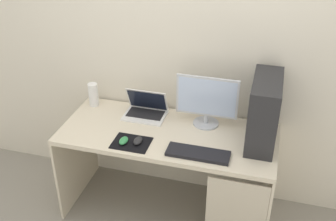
% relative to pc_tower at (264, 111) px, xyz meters
% --- Properties ---
extents(ground_plane, '(8.00, 8.00, 0.00)m').
position_rel_pc_tower_xyz_m(ground_plane, '(-0.65, -0.07, -0.98)').
color(ground_plane, gray).
extents(wall_back, '(4.00, 0.05, 2.60)m').
position_rel_pc_tower_xyz_m(wall_back, '(-0.64, 0.30, 0.33)').
color(wall_back, beige).
rests_on(wall_back, ground_plane).
extents(desk, '(1.55, 0.67, 0.74)m').
position_rel_pc_tower_xyz_m(desk, '(-0.63, -0.09, -0.38)').
color(desk, beige).
rests_on(desk, ground_plane).
extents(pc_tower, '(0.19, 0.47, 0.47)m').
position_rel_pc_tower_xyz_m(pc_tower, '(0.00, 0.00, 0.00)').
color(pc_tower, '#232326').
rests_on(pc_tower, desk).
extents(monitor, '(0.45, 0.19, 0.39)m').
position_rel_pc_tower_xyz_m(monitor, '(-0.41, 0.10, -0.04)').
color(monitor, '#B7BCC6').
rests_on(monitor, desk).
extents(laptop, '(0.32, 0.23, 0.21)m').
position_rel_pc_tower_xyz_m(laptop, '(-0.88, 0.11, -0.19)').
color(laptop, white).
rests_on(laptop, desk).
extents(speaker, '(0.08, 0.08, 0.19)m').
position_rel_pc_tower_xyz_m(speaker, '(-1.32, 0.15, -0.14)').
color(speaker, white).
rests_on(speaker, desk).
extents(keyboard, '(0.42, 0.14, 0.02)m').
position_rel_pc_tower_xyz_m(keyboard, '(-0.38, -0.29, -0.22)').
color(keyboard, black).
rests_on(keyboard, desk).
extents(mousepad, '(0.26, 0.20, 0.00)m').
position_rel_pc_tower_xyz_m(mousepad, '(-0.85, -0.28, -0.23)').
color(mousepad, black).
rests_on(mousepad, desk).
extents(mouse_left, '(0.06, 0.10, 0.03)m').
position_rel_pc_tower_xyz_m(mouse_left, '(-0.81, -0.27, -0.21)').
color(mouse_left, '#232326').
rests_on(mouse_left, mousepad).
extents(mouse_right, '(0.06, 0.10, 0.03)m').
position_rel_pc_tower_xyz_m(mouse_right, '(-0.90, -0.29, -0.21)').
color(mouse_right, '#338C4C').
rests_on(mouse_right, mousepad).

